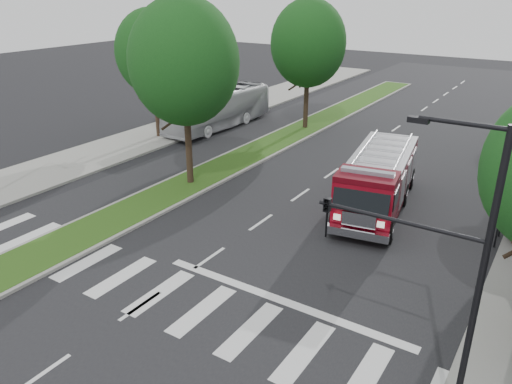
# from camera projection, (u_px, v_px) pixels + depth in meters

# --- Properties ---
(ground) EXTENTS (140.00, 140.00, 0.00)m
(ground) POSITION_uv_depth(u_px,v_px,m) (210.00, 258.00, 20.74)
(ground) COLOR black
(ground) RESTS_ON ground
(sidewalk_left) EXTENTS (5.00, 80.00, 0.15)m
(sidewalk_left) POSITION_uv_depth(u_px,v_px,m) (135.00, 142.00, 35.72)
(sidewalk_left) COLOR gray
(sidewalk_left) RESTS_ON ground
(median) EXTENTS (3.00, 50.00, 0.15)m
(median) POSITION_uv_depth(u_px,v_px,m) (293.00, 134.00, 37.68)
(median) COLOR gray
(median) RESTS_ON ground
(tree_median_near) EXTENTS (5.80, 5.80, 10.16)m
(tree_median_near) POSITION_uv_depth(u_px,v_px,m) (184.00, 62.00, 25.77)
(tree_median_near) COLOR black
(tree_median_near) RESTS_ON ground
(tree_median_far) EXTENTS (5.60, 5.60, 9.72)m
(tree_median_far) POSITION_uv_depth(u_px,v_px,m) (308.00, 44.00, 36.76)
(tree_median_far) COLOR black
(tree_median_far) RESTS_ON ground
(tree_left_mid) EXTENTS (5.20, 5.20, 9.16)m
(tree_left_mid) POSITION_uv_depth(u_px,v_px,m) (153.00, 52.00, 34.68)
(tree_left_mid) COLOR black
(tree_left_mid) RESTS_ON ground
(streetlight_right_near) EXTENTS (4.08, 0.22, 8.00)m
(streetlight_right_near) POSITION_uv_depth(u_px,v_px,m) (441.00, 261.00, 11.42)
(streetlight_right_near) COLOR black
(streetlight_right_near) RESTS_ON ground
(fire_engine) EXTENTS (4.12, 9.33, 3.12)m
(fire_engine) POSITION_uv_depth(u_px,v_px,m) (378.00, 180.00, 24.82)
(fire_engine) COLOR #52040D
(fire_engine) RESTS_ON ground
(city_bus) EXTENTS (2.80, 10.83, 3.00)m
(city_bus) POSITION_uv_depth(u_px,v_px,m) (219.00, 109.00, 39.18)
(city_bus) COLOR silver
(city_bus) RESTS_ON ground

